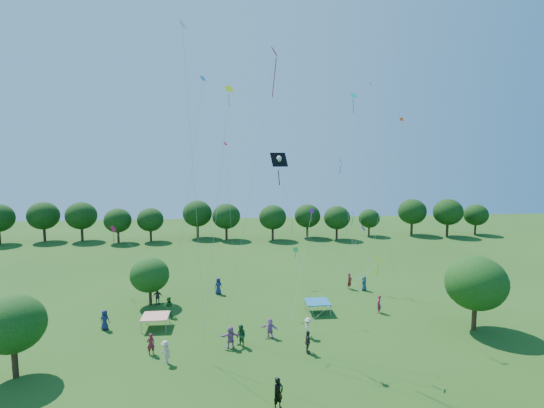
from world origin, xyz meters
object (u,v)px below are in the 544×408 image
at_px(near_tree_north, 150,275).
at_px(red_high_kite, 267,100).
at_px(tent_blue, 318,302).
at_px(man_in_black, 278,393).
at_px(near_tree_east, 476,283).
at_px(tent_red_stripe, 155,316).
at_px(pirate_kite, 280,162).
at_px(near_tree_west, 12,324).

bearing_deg(near_tree_north, red_high_kite, -35.39).
distance_m(tent_blue, man_in_black, 15.59).
distance_m(near_tree_east, tent_blue, 13.73).
height_order(tent_blue, red_high_kite, red_high_kite).
height_order(tent_red_stripe, red_high_kite, red_high_kite).
bearing_deg(tent_red_stripe, pirate_kite, -17.43).
bearing_deg(man_in_black, red_high_kite, 53.42).
bearing_deg(near_tree_west, tent_blue, 22.56).
height_order(tent_blue, pirate_kite, pirate_kite).
distance_m(near_tree_north, tent_blue, 16.51).
bearing_deg(tent_red_stripe, near_tree_east, -6.63).
xyz_separation_m(tent_red_stripe, pirate_kite, (10.27, -3.22, 13.12)).
height_order(man_in_black, pirate_kite, pirate_kite).
bearing_deg(tent_red_stripe, red_high_kite, -11.50).
distance_m(tent_red_stripe, pirate_kite, 16.97).
height_order(near_tree_east, pirate_kite, pirate_kite).
xyz_separation_m(pirate_kite, red_high_kite, (-0.87, 1.31, 4.86)).
height_order(tent_red_stripe, tent_blue, same).
height_order(near_tree_west, near_tree_east, near_tree_east).
distance_m(near_tree_east, pirate_kite, 19.43).
relative_size(near_tree_west, near_tree_north, 1.18).
xyz_separation_m(near_tree_north, tent_blue, (15.95, -3.76, -1.99)).
xyz_separation_m(tent_red_stripe, tent_blue, (14.50, 2.04, 0.00)).
bearing_deg(tent_blue, near_tree_west, -157.44).
bearing_deg(man_in_black, near_tree_west, 127.85).
relative_size(pirate_kite, red_high_kite, 0.63).
bearing_deg(man_in_black, tent_blue, 34.77).
bearing_deg(red_high_kite, tent_blue, 37.73).
xyz_separation_m(near_tree_east, tent_red_stripe, (-26.87, 3.12, -3.03)).
relative_size(tent_blue, red_high_kite, 0.10).
relative_size(man_in_black, red_high_kite, 0.09).
bearing_deg(man_in_black, near_tree_north, 84.97).
bearing_deg(red_high_kite, near_tree_east, -3.96).
xyz_separation_m(near_tree_east, tent_blue, (-12.36, 5.16, -3.03)).
height_order(near_tree_west, near_tree_north, near_tree_west).
bearing_deg(tent_blue, red_high_kite, -142.27).
xyz_separation_m(near_tree_east, pirate_kite, (-16.60, -0.10, 10.10)).
xyz_separation_m(near_tree_west, near_tree_north, (6.47, 13.07, -0.66)).
bearing_deg(tent_blue, pirate_kite, -128.83).
distance_m(tent_red_stripe, red_high_kite, 20.38).
bearing_deg(pirate_kite, near_tree_east, 0.35).
relative_size(near_tree_east, tent_red_stripe, 2.88).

